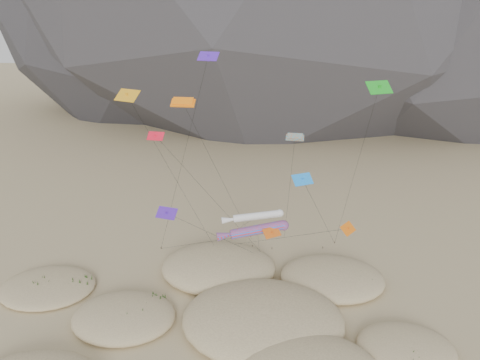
{
  "coord_description": "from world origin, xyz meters",
  "views": [
    {
      "loc": [
        4.5,
        -37.1,
        33.02
      ],
      "look_at": [
        0.6,
        12.0,
        14.73
      ],
      "focal_mm": 35.0,
      "sensor_mm": 36.0,
      "label": 1
    }
  ],
  "objects": [
    {
      "name": "ground",
      "position": [
        0.0,
        0.0,
        0.0
      ],
      "size": [
        500.0,
        500.0,
        0.0
      ],
      "primitive_type": "plane",
      "color": "#CCB789",
      "rests_on": "ground"
    },
    {
      "name": "white_tube_kite",
      "position": [
        2.21,
        12.43,
        10.07
      ],
      "size": [
        8.93,
        13.79,
        10.79
      ],
      "color": "silver",
      "rests_on": "ground"
    },
    {
      "name": "orange_parafoil",
      "position": [
        -5.44,
        12.11,
        23.17
      ],
      "size": [
        8.07,
        14.86,
        23.94
      ],
      "color": "orange",
      "rests_on": "ground"
    },
    {
      "name": "multi_parafoil",
      "position": [
        6.67,
        15.33,
        18.72
      ],
      "size": [
        2.15,
        12.29,
        19.4
      ],
      "color": "#D95A16",
      "rests_on": "ground"
    },
    {
      "name": "dunes",
      "position": [
        -0.75,
        4.84,
        0.73
      ],
      "size": [
        52.42,
        38.54,
        3.95
      ],
      "color": "#CCB789",
      "rests_on": "ground"
    },
    {
      "name": "rainbow_tube_kite",
      "position": [
        2.49,
        8.64,
        10.19
      ],
      "size": [
        7.9,
        14.19,
        11.08
      ],
      "color": "red",
      "rests_on": "ground"
    },
    {
      "name": "delta_kites",
      "position": [
        1.44,
        10.17,
        18.45
      ],
      "size": [
        28.67,
        18.41,
        28.8
      ],
      "color": "orange",
      "rests_on": "ground"
    },
    {
      "name": "dune_grass",
      "position": [
        -1.17,
        2.89,
        0.82
      ],
      "size": [
        44.0,
        26.1,
        1.51
      ],
      "color": "black",
      "rests_on": "ground"
    },
    {
      "name": "kite_stakes",
      "position": [
        2.11,
        22.67,
        0.15
      ],
      "size": [
        25.43,
        5.78,
        0.3
      ],
      "color": "#3F2D1E",
      "rests_on": "ground"
    }
  ]
}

